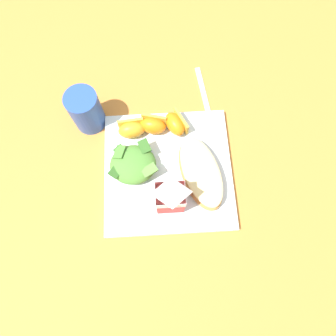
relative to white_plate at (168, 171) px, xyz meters
The scene contains 10 objects.
ground 0.01m from the white_plate, ahead, with size 3.00×3.00×0.00m, color #C67A33.
white_plate is the anchor object (origin of this frame).
cheesy_pizza_bread 0.08m from the white_plate, 165.68° to the left, with size 0.12×0.18×0.04m.
green_salad_pile 0.08m from the white_plate, ahead, with size 0.11×0.10×0.04m.
milk_carton 0.10m from the white_plate, 91.87° to the left, with size 0.06×0.04×0.11m.
orange_wedge_front 0.11m from the white_plate, 102.81° to the right, with size 0.06×0.07×0.04m.
orange_wedge_middle 0.11m from the white_plate, 74.16° to the right, with size 0.07×0.05×0.04m.
orange_wedge_rear 0.12m from the white_plate, 50.45° to the right, with size 0.06×0.04×0.04m.
metal_fork 0.19m from the white_plate, 122.47° to the right, with size 0.04×0.19×0.01m.
drinking_blue_cup 0.23m from the white_plate, 37.97° to the right, with size 0.07×0.07×0.10m, color #284CA3.
Camera 1 is at (0.01, 0.21, 0.65)m, focal length 32.16 mm.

